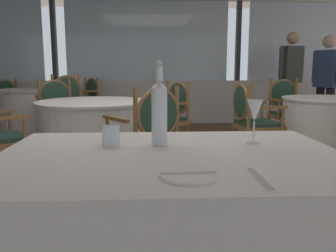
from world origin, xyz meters
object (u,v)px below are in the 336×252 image
(side_plate, at_px, (189,175))
(dining_chair_2_3, at_px, (86,98))
(dining_chair_1_3, at_px, (286,107))
(diner_person_1, at_px, (326,79))
(water_bottle, at_px, (159,111))
(wine_glass, at_px, (255,112))
(dining_chair_3_1, at_px, (59,111))
(dining_chair_3_3, at_px, (149,133))
(water_tumbler, at_px, (111,136))
(dining_chair_3_0, at_px, (170,112))
(dining_chair_1_0, at_px, (251,117))
(dining_chair_2_0, at_px, (8,99))
(diner_person_0, at_px, (291,74))
(dining_chair_2_2, at_px, (63,104))

(side_plate, bearing_deg, dining_chair_2_3, 103.65)
(dining_chair_1_3, xyz_separation_m, diner_person_1, (0.90, 0.65, 0.37))
(water_bottle, distance_m, wine_glass, 0.42)
(dining_chair_3_1, distance_m, dining_chair_3_3, 2.04)
(water_tumbler, height_order, diner_person_1, diner_person_1)
(dining_chair_2_3, relative_size, dining_chair_3_1, 0.97)
(water_bottle, relative_size, dining_chair_1_3, 0.39)
(side_plate, distance_m, dining_chair_2_3, 5.49)
(wine_glass, distance_m, dining_chair_3_0, 2.74)
(side_plate, height_order, dining_chair_1_0, dining_chair_1_0)
(dining_chair_2_0, bearing_deg, diner_person_0, 43.28)
(dining_chair_2_0, xyz_separation_m, dining_chair_3_3, (2.59, -3.65, 0.03))
(dining_chair_3_1, bearing_deg, water_tumbler, -16.12)
(side_plate, bearing_deg, dining_chair_3_1, 110.75)
(wine_glass, relative_size, dining_chair_2_3, 0.21)
(wine_glass, bearing_deg, water_tumbler, 179.98)
(water_bottle, height_order, dining_chair_1_0, water_bottle)
(dining_chair_1_0, bearing_deg, diner_person_0, 52.13)
(water_bottle, relative_size, dining_chair_2_2, 0.36)
(dining_chair_2_0, bearing_deg, dining_chair_3_1, -6.43)
(dining_chair_1_3, distance_m, diner_person_0, 1.41)
(side_plate, relative_size, dining_chair_2_3, 0.20)
(dining_chair_3_0, distance_m, dining_chair_3_3, 1.44)
(side_plate, height_order, dining_chair_2_3, dining_chair_2_3)
(dining_chair_3_0, height_order, diner_person_0, diner_person_0)
(water_bottle, height_order, water_tumbler, water_bottle)
(dining_chair_3_3, height_order, diner_person_1, diner_person_1)
(water_bottle, height_order, dining_chair_3_0, water_bottle)
(side_plate, xyz_separation_m, dining_chair_2_3, (-1.29, 5.33, -0.21))
(dining_chair_2_0, xyz_separation_m, dining_chair_3_1, (1.43, -1.97, 0.02))
(dining_chair_2_2, bearing_deg, dining_chair_1_3, -134.45)
(water_bottle, xyz_separation_m, diner_person_1, (2.80, 3.96, 0.01))
(dining_chair_2_3, bearing_deg, diner_person_1, 125.05)
(dining_chair_3_1, bearing_deg, dining_chair_1_0, 37.85)
(wine_glass, distance_m, diner_person_1, 4.63)
(water_bottle, relative_size, dining_chair_3_1, 0.38)
(wine_glass, distance_m, dining_chair_3_1, 3.41)
(diner_person_1, bearing_deg, water_tumbler, 25.02)
(dining_chair_1_0, distance_m, dining_chair_3_3, 1.48)
(dining_chair_2_2, bearing_deg, diner_person_0, -115.70)
(side_plate, xyz_separation_m, wine_glass, (0.34, 0.46, 0.14))
(water_bottle, height_order, wine_glass, water_bottle)
(water_tumbler, distance_m, dining_chair_2_0, 5.51)
(water_tumbler, bearing_deg, dining_chair_2_0, 116.20)
(dining_chair_1_0, distance_m, diner_person_1, 2.46)
(wine_glass, bearing_deg, water_bottle, 178.79)
(dining_chair_1_3, height_order, dining_chair_3_1, dining_chair_3_1)
(water_bottle, distance_m, dining_chair_2_0, 5.61)
(dining_chair_3_3, bearing_deg, dining_chair_2_0, 0.53)
(dining_chair_2_0, xyz_separation_m, diner_person_1, (5.44, -0.97, 0.38))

